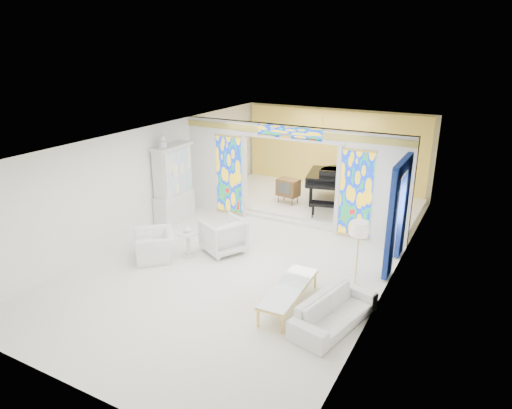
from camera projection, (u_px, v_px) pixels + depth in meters
The scene contains 24 objects.
floor at pixel (258, 248), 12.22m from camera, with size 12.00×12.00×0.00m, color white.
ceiling at pixel (258, 138), 11.21m from camera, with size 7.00×12.00×0.02m, color white.
wall_back at pixel (335, 150), 16.69m from camera, with size 7.00×0.02×3.00m, color white.
wall_front at pixel (67, 308), 6.74m from camera, with size 7.00×0.02×3.00m, color white.
wall_left at pixel (152, 177), 13.28m from camera, with size 0.02×12.00×3.00m, color white.
wall_right at pixel (396, 219), 10.15m from camera, with size 0.02×12.00×3.00m, color white.
partition_wall at pixel (290, 171), 13.32m from camera, with size 7.00×0.22×3.00m.
stained_glass_left at pixel (229, 175), 14.26m from camera, with size 0.90×0.04×2.40m, color gold.
stained_glass_right at pixel (356, 194), 12.44m from camera, with size 0.90×0.04×2.40m, color gold.
stained_glass_transom at pixel (290, 132), 12.84m from camera, with size 2.00×0.04×0.34m, color gold.
alcove_platform at pixel (314, 201), 15.59m from camera, with size 6.80×3.80×0.18m, color white.
gold_curtain_back at pixel (334, 150), 16.59m from camera, with size 6.70×0.10×2.90m, color #DDC74D.
chandelier at pixel (322, 130), 14.59m from camera, with size 0.48×0.48×0.30m, color gold.
blue_drapes at pixel (399, 206), 10.75m from camera, with size 0.14×1.85×2.65m.
china_cabinet at pixel (173, 184), 13.75m from camera, with size 0.56×1.46×2.72m.
armchair_left at pixel (154, 245), 11.56m from camera, with size 1.09×0.95×0.71m, color silver.
armchair_right at pixel (223, 236), 11.89m from camera, with size 0.98×1.00×0.91m, color silver.
sofa at pixel (334, 311), 8.83m from camera, with size 2.05×0.80×0.60m, color white.
side_table at pixel (188, 240), 11.65m from camera, with size 0.59×0.59×0.67m.
vase at pixel (187, 229), 11.54m from camera, with size 0.17×0.17×0.18m, color white.
coffee_table at pixel (289, 289), 9.41m from camera, with size 0.71×2.04×0.45m.
floor_lamp at pixel (359, 232), 9.84m from camera, with size 0.42×0.42×1.58m.
grand_piano at pixel (337, 177), 15.13m from camera, with size 2.11×3.25×1.20m.
tv_console at pixel (288, 188), 14.99m from camera, with size 0.76×0.58×0.81m.
Camera 1 is at (5.22, -9.81, 5.21)m, focal length 32.00 mm.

